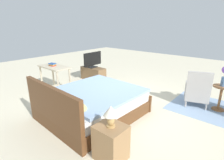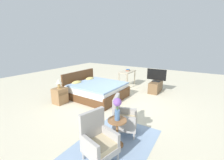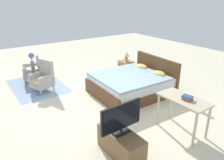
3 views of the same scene
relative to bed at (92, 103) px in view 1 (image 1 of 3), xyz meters
name	(u,v)px [view 1 (image 1 of 3)]	position (x,y,z in m)	size (l,w,h in m)	color
ground_plane	(123,102)	(-0.10, -1.04, -0.30)	(16.00, 16.00, 0.00)	beige
floor_rug	(217,110)	(-2.11, -2.12, -0.29)	(2.10, 1.50, 0.01)	#8EA8C6
bed	(92,103)	(0.00, 0.00, 0.00)	(1.84, 2.11, 0.96)	brown
armchair_by_window_right	(197,91)	(-1.61, -2.07, 0.08)	(0.69, 0.69, 0.92)	#ADA8A3
side_table	(221,95)	(-2.11, -2.19, 0.08)	(0.40, 0.40, 0.61)	#936038
nightstand	(111,142)	(-1.19, 0.72, -0.01)	(0.44, 0.41, 0.57)	#997047
table_lamp	(111,113)	(-1.19, 0.72, 0.48)	(0.22, 0.22, 0.33)	tan
tv_stand	(93,74)	(1.93, -1.86, -0.07)	(0.96, 0.40, 0.47)	brown
tv_flatscreen	(93,60)	(1.93, -1.86, 0.46)	(0.21, 0.82, 0.56)	black
vanity_desk	(54,70)	(2.06, -0.38, 0.35)	(1.04, 0.52, 0.76)	beige
book_stack	(52,64)	(2.13, -0.37, 0.51)	(0.22, 0.19, 0.08)	#AD2823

